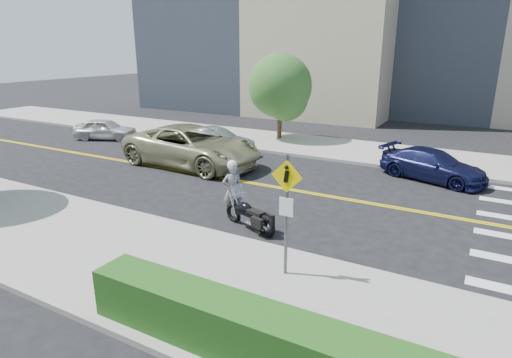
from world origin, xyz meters
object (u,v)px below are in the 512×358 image
object	(u,v)px
parked_car_blue	(433,165)
motorcyclist	(233,189)
parked_car_white	(105,129)
motorcycle	(250,209)
pedestrian_sign	(287,204)
parked_car_silver	(214,142)
suv	(192,146)

from	to	relation	value
parked_car_blue	motorcyclist	bearing A→B (deg)	163.64
parked_car_white	motorcycle	bearing A→B (deg)	-139.11
pedestrian_sign	motorcycle	world-z (taller)	pedestrian_sign
pedestrian_sign	parked_car_silver	distance (m)	13.01
motorcycle	suv	size ratio (longest dim) A/B	0.31
pedestrian_sign	motorcyclist	world-z (taller)	pedestrian_sign
motorcyclist	motorcycle	xyz separation A→B (m)	(1.02, -0.63, -0.33)
parked_car_silver	motorcyclist	bearing A→B (deg)	-143.56
suv	motorcycle	bearing A→B (deg)	-127.26
pedestrian_sign	suv	distance (m)	11.22
pedestrian_sign	parked_car_white	xyz separation A→B (m)	(-16.81, 9.62, -1.32)
parked_car_silver	parked_car_blue	size ratio (longest dim) A/B	0.96
pedestrian_sign	parked_car_blue	distance (m)	10.77
motorcyclist	parked_car_blue	world-z (taller)	motorcyclist
pedestrian_sign	motorcycle	xyz separation A→B (m)	(-2.28, 2.22, -1.31)
pedestrian_sign	motorcyclist	bearing A→B (deg)	139.22
motorcycle	parked_car_white	world-z (taller)	motorcycle
pedestrian_sign	parked_car_blue	bearing A→B (deg)	79.47
motorcyclist	parked_car_silver	distance (m)	8.64
parked_car_blue	parked_car_white	bearing A→B (deg)	110.80
suv	parked_car_white	size ratio (longest dim) A/B	1.83
parked_car_silver	motorcycle	bearing A→B (deg)	-141.20
pedestrian_sign	parked_car_blue	size ratio (longest dim) A/B	0.67
parked_car_white	parked_car_blue	size ratio (longest dim) A/B	0.84
suv	parked_car_white	world-z (taller)	suv
parked_car_white	parked_car_silver	size ratio (longest dim) A/B	0.87
pedestrian_sign	parked_car_silver	size ratio (longest dim) A/B	0.70
motorcycle	parked_car_silver	bearing A→B (deg)	149.22
suv	parked_car_white	distance (m)	8.70
motorcycle	parked_car_silver	size ratio (longest dim) A/B	0.50
parked_car_blue	pedestrian_sign	bearing A→B (deg)	-172.46
parked_car_white	parked_car_blue	bearing A→B (deg)	-109.39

